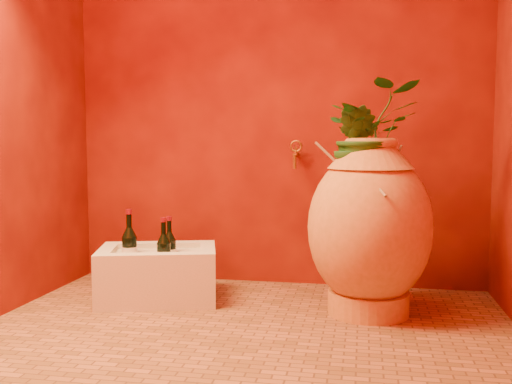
% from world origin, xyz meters
% --- Properties ---
extents(floor, '(2.50, 2.50, 0.00)m').
position_xyz_m(floor, '(0.00, 0.00, 0.00)').
color(floor, '#995732').
rests_on(floor, ground).
extents(wall_back, '(2.50, 0.02, 2.50)m').
position_xyz_m(wall_back, '(0.00, 1.00, 1.25)').
color(wall_back, '#550A04').
rests_on(wall_back, ground).
extents(amphora, '(0.68, 0.68, 0.89)m').
position_xyz_m(amphora, '(0.56, 0.44, 0.44)').
color(amphora, '#D2803B').
rests_on(amphora, floor).
extents(stone_basin, '(0.72, 0.59, 0.29)m').
position_xyz_m(stone_basin, '(-0.58, 0.48, 0.14)').
color(stone_basin, beige).
rests_on(stone_basin, floor).
extents(wine_bottle_a, '(0.08, 0.08, 0.34)m').
position_xyz_m(wine_bottle_a, '(-0.72, 0.43, 0.28)').
color(wine_bottle_a, black).
rests_on(wine_bottle_a, stone_basin).
extents(wine_bottle_b, '(0.07, 0.07, 0.30)m').
position_xyz_m(wine_bottle_b, '(-0.52, 0.50, 0.27)').
color(wine_bottle_b, black).
rests_on(wine_bottle_b, stone_basin).
extents(wine_bottle_c, '(0.08, 0.08, 0.31)m').
position_xyz_m(wine_bottle_c, '(-0.51, 0.40, 0.27)').
color(wine_bottle_c, black).
rests_on(wine_bottle_c, stone_basin).
extents(wall_tap, '(0.07, 0.15, 0.17)m').
position_xyz_m(wall_tap, '(0.13, 0.91, 0.80)').
color(wall_tap, olive).
rests_on(wall_tap, wall_back).
extents(plant_main, '(0.57, 0.53, 0.51)m').
position_xyz_m(plant_main, '(0.56, 0.47, 0.91)').
color(plant_main, '#1B4D1B').
rests_on(plant_main, amphora).
extents(plant_side, '(0.28, 0.26, 0.39)m').
position_xyz_m(plant_side, '(0.48, 0.41, 0.85)').
color(plant_side, '#1B4D1B').
rests_on(plant_side, amphora).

